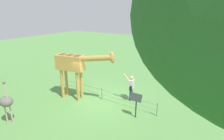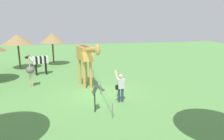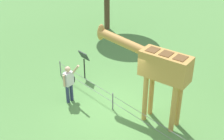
{
  "view_description": "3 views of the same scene",
  "coord_description": "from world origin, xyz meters",
  "px_view_note": "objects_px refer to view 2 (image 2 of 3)",
  "views": [
    {
      "loc": [
        5.73,
        -7.91,
        5.2
      ],
      "look_at": [
        0.37,
        0.68,
        1.82
      ],
      "focal_mm": 28.2,
      "sensor_mm": 36.0,
      "label": 1
    },
    {
      "loc": [
        12.12,
        -1.78,
        4.34
      ],
      "look_at": [
        0.08,
        0.81,
        1.49
      ],
      "focal_mm": 33.37,
      "sensor_mm": 36.0,
      "label": 2
    },
    {
      "loc": [
        -7.08,
        6.65,
        7.19
      ],
      "look_at": [
        -0.11,
        0.23,
        1.84
      ],
      "focal_mm": 49.45,
      "sensor_mm": 36.0,
      "label": 3
    }
  ],
  "objects_px": {
    "visitor": "(121,86)",
    "shade_hut_aside": "(52,38)",
    "giraffe": "(86,56)",
    "shade_hut_far": "(17,40)",
    "zebra": "(40,61)",
    "ostrich": "(30,70)",
    "info_sign": "(95,94)"
  },
  "relations": [
    {
      "from": "giraffe",
      "to": "info_sign",
      "type": "height_order",
      "value": "giraffe"
    },
    {
      "from": "visitor",
      "to": "zebra",
      "type": "relative_size",
      "value": 0.96
    },
    {
      "from": "ostrich",
      "to": "info_sign",
      "type": "bearing_deg",
      "value": 36.61
    },
    {
      "from": "giraffe",
      "to": "shade_hut_far",
      "type": "distance_m",
      "value": 8.81
    },
    {
      "from": "visitor",
      "to": "info_sign",
      "type": "distance_m",
      "value": 1.88
    },
    {
      "from": "giraffe",
      "to": "shade_hut_aside",
      "type": "xyz_separation_m",
      "value": [
        -8.11,
        -2.6,
        0.59
      ]
    },
    {
      "from": "shade_hut_far",
      "to": "info_sign",
      "type": "xyz_separation_m",
      "value": [
        10.82,
        5.58,
        -1.83
      ]
    },
    {
      "from": "visitor",
      "to": "zebra",
      "type": "bearing_deg",
      "value": -145.26
    },
    {
      "from": "giraffe",
      "to": "shade_hut_aside",
      "type": "distance_m",
      "value": 8.54
    },
    {
      "from": "visitor",
      "to": "info_sign",
      "type": "relative_size",
      "value": 1.32
    },
    {
      "from": "shade_hut_far",
      "to": "giraffe",
      "type": "bearing_deg",
      "value": 39.24
    },
    {
      "from": "giraffe",
      "to": "info_sign",
      "type": "bearing_deg",
      "value": 0.35
    },
    {
      "from": "giraffe",
      "to": "shade_hut_far",
      "type": "bearing_deg",
      "value": -140.76
    },
    {
      "from": "ostrich",
      "to": "shade_hut_far",
      "type": "xyz_separation_m",
      "value": [
        -5.84,
        -1.88,
        1.6
      ]
    },
    {
      "from": "visitor",
      "to": "shade_hut_aside",
      "type": "height_order",
      "value": "shade_hut_aside"
    },
    {
      "from": "giraffe",
      "to": "ostrich",
      "type": "distance_m",
      "value": 3.94
    },
    {
      "from": "zebra",
      "to": "info_sign",
      "type": "bearing_deg",
      "value": 22.77
    },
    {
      "from": "giraffe",
      "to": "visitor",
      "type": "distance_m",
      "value": 3.61
    },
    {
      "from": "ostrich",
      "to": "shade_hut_aside",
      "type": "relative_size",
      "value": 0.69
    },
    {
      "from": "ostrich",
      "to": "info_sign",
      "type": "distance_m",
      "value": 6.22
    },
    {
      "from": "giraffe",
      "to": "zebra",
      "type": "xyz_separation_m",
      "value": [
        -4.32,
        -3.48,
        -1.01
      ]
    },
    {
      "from": "info_sign",
      "to": "shade_hut_aside",
      "type": "bearing_deg",
      "value": -167.79
    },
    {
      "from": "visitor",
      "to": "shade_hut_far",
      "type": "xyz_separation_m",
      "value": [
        -9.78,
        -7.14,
        1.87
      ]
    },
    {
      "from": "visitor",
      "to": "shade_hut_aside",
      "type": "distance_m",
      "value": 12.0
    },
    {
      "from": "shade_hut_aside",
      "to": "info_sign",
      "type": "xyz_separation_m",
      "value": [
        12.13,
        2.63,
        -1.82
      ]
    },
    {
      "from": "zebra",
      "to": "shade_hut_aside",
      "type": "distance_m",
      "value": 4.21
    },
    {
      "from": "zebra",
      "to": "info_sign",
      "type": "relative_size",
      "value": 1.38
    },
    {
      "from": "info_sign",
      "to": "zebra",
      "type": "bearing_deg",
      "value": -157.23
    },
    {
      "from": "giraffe",
      "to": "shade_hut_far",
      "type": "height_order",
      "value": "shade_hut_far"
    },
    {
      "from": "visitor",
      "to": "shade_hut_far",
      "type": "bearing_deg",
      "value": -143.87
    },
    {
      "from": "zebra",
      "to": "ostrich",
      "type": "xyz_separation_m",
      "value": [
        3.35,
        -0.21,
        0.01
      ]
    },
    {
      "from": "shade_hut_aside",
      "to": "zebra",
      "type": "bearing_deg",
      "value": -13.0
    }
  ]
}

